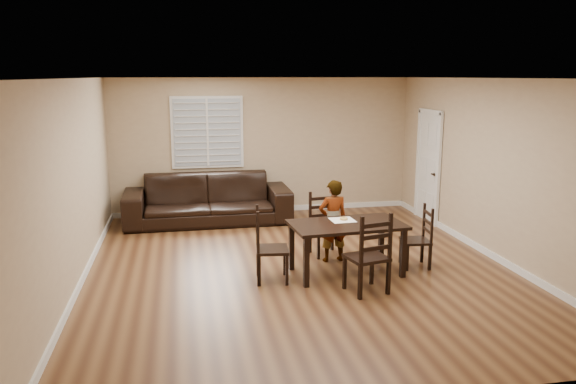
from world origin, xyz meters
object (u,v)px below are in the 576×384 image
(chair_left, at_px, (263,248))
(chair_right, at_px, (423,239))
(dining_table, at_px, (347,229))
(chair_near, at_px, (323,225))
(donut, at_px, (344,218))
(child, at_px, (333,221))
(chair_far, at_px, (372,258))
(sofa, at_px, (208,199))

(chair_left, xyz_separation_m, chair_right, (2.36, 0.15, -0.05))
(dining_table, relative_size, chair_near, 1.66)
(dining_table, relative_size, donut, 14.20)
(dining_table, height_order, child, child)
(chair_far, xyz_separation_m, chair_right, (1.09, 0.91, -0.07))
(child, relative_size, donut, 10.86)
(donut, distance_m, sofa, 3.52)
(chair_right, relative_size, sofa, 0.29)
(chair_left, relative_size, child, 0.82)
(chair_near, bearing_deg, donut, -91.59)
(donut, bearing_deg, chair_near, 96.44)
(chair_far, bearing_deg, donut, -98.74)
(child, bearing_deg, chair_far, 87.64)
(dining_table, relative_size, chair_right, 1.79)
(chair_right, bearing_deg, dining_table, -80.38)
(chair_right, height_order, child, child)
(dining_table, xyz_separation_m, child, (-0.05, 0.56, -0.02))
(chair_far, distance_m, sofa, 4.44)
(donut, height_order, sofa, sofa)
(chair_far, distance_m, chair_left, 1.48)
(chair_near, bearing_deg, dining_table, -93.04)
(dining_table, distance_m, chair_far, 0.85)
(child, distance_m, sofa, 3.15)
(dining_table, distance_m, child, 0.56)
(chair_left, height_order, donut, chair_left)
(chair_left, bearing_deg, child, -54.74)
(child, height_order, donut, child)
(chair_far, height_order, chair_right, chair_far)
(sofa, bearing_deg, chair_left, -80.61)
(chair_right, bearing_deg, chair_left, -80.45)
(chair_left, relative_size, sofa, 0.33)
(chair_near, distance_m, sofa, 2.77)
(chair_near, height_order, sofa, chair_near)
(chair_left, relative_size, donut, 8.91)
(chair_left, bearing_deg, donut, -72.01)
(chair_left, bearing_deg, sofa, 16.19)
(chair_left, distance_m, child, 1.32)
(dining_table, xyz_separation_m, donut, (0.01, 0.18, 0.11))
(donut, bearing_deg, child, 97.44)
(chair_right, bearing_deg, chair_far, -44.18)
(sofa, bearing_deg, chair_far, -65.94)
(chair_far, relative_size, chair_left, 1.05)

